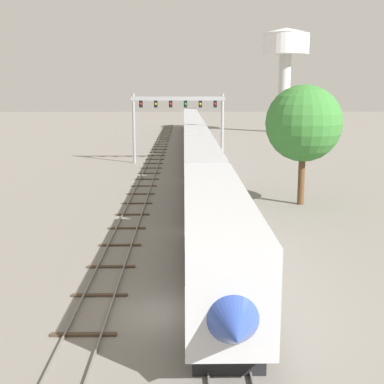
{
  "coord_description": "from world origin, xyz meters",
  "views": [
    {
      "loc": [
        0.48,
        -21.18,
        9.59
      ],
      "look_at": [
        1.0,
        12.0,
        3.0
      ],
      "focal_mm": 48.85,
      "sensor_mm": 36.0,
      "label": 1
    }
  ],
  "objects_px": {
    "water_tower": "(286,50)",
    "trackside_tree_left": "(304,124)",
    "passenger_train": "(194,138)",
    "signal_gantry": "(178,112)"
  },
  "relations": [
    {
      "from": "signal_gantry",
      "to": "water_tower",
      "type": "distance_m",
      "value": 55.1
    },
    {
      "from": "passenger_train",
      "to": "signal_gantry",
      "type": "distance_m",
      "value": 7.7
    },
    {
      "from": "passenger_train",
      "to": "signal_gantry",
      "type": "xyz_separation_m",
      "value": [
        -2.25,
        -6.22,
        3.94
      ]
    },
    {
      "from": "passenger_train",
      "to": "water_tower",
      "type": "relative_size",
      "value": 5.3
    },
    {
      "from": "passenger_train",
      "to": "water_tower",
      "type": "height_order",
      "value": "water_tower"
    },
    {
      "from": "water_tower",
      "to": "trackside_tree_left",
      "type": "relative_size",
      "value": 2.26
    },
    {
      "from": "passenger_train",
      "to": "signal_gantry",
      "type": "height_order",
      "value": "signal_gantry"
    },
    {
      "from": "passenger_train",
      "to": "signal_gantry",
      "type": "bearing_deg",
      "value": -109.89
    },
    {
      "from": "signal_gantry",
      "to": "water_tower",
      "type": "relative_size",
      "value": 0.54
    },
    {
      "from": "passenger_train",
      "to": "trackside_tree_left",
      "type": "height_order",
      "value": "trackside_tree_left"
    }
  ]
}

